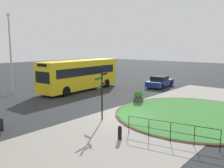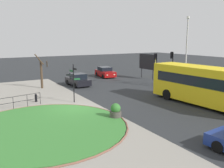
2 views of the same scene
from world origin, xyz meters
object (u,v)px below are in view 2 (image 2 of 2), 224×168
(car_near_lane, at_px, (78,80))
(lamppost_tall, at_px, (186,51))
(bus_yellow, at_px, (206,85))
(planter_near_signpost, at_px, (116,111))
(car_trailing, at_px, (105,72))
(bollard_foreground, at_px, (36,98))
(street_tree_bare, at_px, (42,72))
(traffic_light_near, at_px, (156,62))
(traffic_light_far, at_px, (172,61))
(signpost_directional, at_px, (73,80))
(billboard_left, at_px, (147,62))

(car_near_lane, bearing_deg, lamppost_tall, -131.21)
(bus_yellow, bearing_deg, planter_near_signpost, 79.84)
(car_trailing, bearing_deg, lamppost_tall, 21.56)
(bollard_foreground, bearing_deg, street_tree_bare, 160.58)
(bus_yellow, xyz_separation_m, planter_near_signpost, (-0.91, -8.43, -1.28))
(traffic_light_near, relative_size, traffic_light_far, 0.93)
(signpost_directional, xyz_separation_m, car_near_lane, (-7.34, 3.38, -1.36))
(bollard_foreground, xyz_separation_m, bus_yellow, (8.48, 12.40, 1.39))
(traffic_light_near, bearing_deg, signpost_directional, 97.23)
(planter_near_signpost, bearing_deg, lamppost_tall, 112.23)
(traffic_light_far, distance_m, lamppost_tall, 2.22)
(signpost_directional, relative_size, planter_near_signpost, 3.15)
(signpost_directional, relative_size, car_trailing, 0.82)
(lamppost_tall, xyz_separation_m, billboard_left, (-8.14, 0.94, -1.98))
(billboard_left, bearing_deg, car_trailing, -138.86)
(traffic_light_near, bearing_deg, bus_yellow, 156.38)
(bus_yellow, height_order, traffic_light_near, traffic_light_near)
(car_near_lane, distance_m, planter_near_signpost, 13.28)
(car_trailing, relative_size, traffic_light_far, 1.02)
(traffic_light_far, bearing_deg, bollard_foreground, 90.72)
(lamppost_tall, bearing_deg, traffic_light_far, -166.54)
(car_trailing, bearing_deg, traffic_light_near, 22.86)
(signpost_directional, bearing_deg, lamppost_tall, 86.79)
(signpost_directional, xyz_separation_m, traffic_light_far, (-1.02, 12.77, 1.01))
(street_tree_bare, bearing_deg, bus_yellow, 35.36)
(traffic_light_far, xyz_separation_m, billboard_left, (-6.38, 1.36, -0.70))
(lamppost_tall, bearing_deg, bollard_foreground, -99.07)
(signpost_directional, height_order, car_near_lane, signpost_directional)
(bus_yellow, relative_size, car_trailing, 2.41)
(lamppost_tall, height_order, planter_near_signpost, lamppost_tall)
(car_trailing, distance_m, traffic_light_near, 9.12)
(car_trailing, height_order, billboard_left, billboard_left)
(traffic_light_near, distance_m, lamppost_tall, 4.41)
(car_trailing, bearing_deg, billboard_left, 51.70)
(traffic_light_near, height_order, street_tree_bare, street_tree_bare)
(car_near_lane, distance_m, traffic_light_near, 9.97)
(traffic_light_near, distance_m, traffic_light_far, 2.36)
(bollard_foreground, height_order, planter_near_signpost, planter_near_signpost)
(bus_yellow, bearing_deg, lamppost_tall, -36.51)
(bus_yellow, xyz_separation_m, billboard_left, (-14.04, 4.70, 0.56))
(street_tree_bare, bearing_deg, planter_near_signpost, 7.78)
(car_near_lane, relative_size, traffic_light_far, 0.96)
(lamppost_tall, bearing_deg, car_trailing, -163.85)
(car_near_lane, distance_m, traffic_light_far, 11.57)
(signpost_directional, distance_m, bollard_foreground, 3.87)
(street_tree_bare, bearing_deg, lamppost_tall, 58.56)
(street_tree_bare, bearing_deg, signpost_directional, 6.23)
(planter_near_signpost, bearing_deg, bus_yellow, 83.81)
(street_tree_bare, bearing_deg, traffic_light_far, 63.38)
(bollard_foreground, distance_m, street_tree_bare, 6.54)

